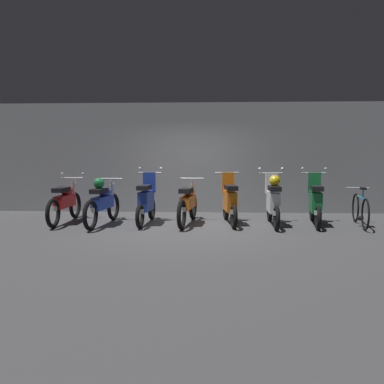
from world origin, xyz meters
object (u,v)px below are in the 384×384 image
object	(u,v)px
bicycle	(360,210)
motorbike_slot_3	(188,203)
motorbike_slot_4	(229,201)
motorbike_slot_1	(103,202)
motorbike_slot_5	(273,200)
motorbike_slot_2	(147,201)
motorbike_slot_0	(65,202)
motorbike_slot_6	(315,202)

from	to	relation	value
bicycle	motorbike_slot_3	bearing A→B (deg)	178.85
motorbike_slot_3	motorbike_slot_4	bearing A→B (deg)	3.91
motorbike_slot_1	motorbike_slot_5	bearing A→B (deg)	1.49
motorbike_slot_2	bicycle	bearing A→B (deg)	-1.15
motorbike_slot_0	bicycle	bearing A→B (deg)	-1.03
motorbike_slot_1	motorbike_slot_4	size ratio (longest dim) A/B	1.16
motorbike_slot_4	motorbike_slot_1	bearing A→B (deg)	-174.77
motorbike_slot_0	motorbike_slot_5	distance (m)	4.79
motorbike_slot_1	motorbike_slot_2	world-z (taller)	motorbike_slot_2
motorbike_slot_3	motorbike_slot_4	distance (m)	0.95
motorbike_slot_2	motorbike_slot_5	size ratio (longest dim) A/B	1.00
motorbike_slot_0	motorbike_slot_6	xyz separation A→B (m)	(5.75, -0.03, 0.04)
motorbike_slot_6	motorbike_slot_3	bearing A→B (deg)	-179.76
motorbike_slot_5	bicycle	world-z (taller)	motorbike_slot_5
motorbike_slot_0	bicycle	size ratio (longest dim) A/B	1.14
motorbike_slot_0	motorbike_slot_1	size ratio (longest dim) A/B	1.00
bicycle	motorbike_slot_1	bearing A→B (deg)	-178.80
motorbike_slot_1	motorbike_slot_2	xyz separation A→B (m)	(0.96, 0.22, 0.00)
motorbike_slot_1	motorbike_slot_5	distance (m)	3.83
motorbike_slot_1	motorbike_slot_5	xyz separation A→B (m)	(3.83, 0.10, 0.04)
motorbike_slot_0	bicycle	world-z (taller)	motorbike_slot_0
motorbike_slot_5	motorbike_slot_1	bearing A→B (deg)	-178.51
motorbike_slot_1	motorbike_slot_3	world-z (taller)	motorbike_slot_1
bicycle	motorbike_slot_2	bearing A→B (deg)	178.85
bicycle	motorbike_slot_5	bearing A→B (deg)	-179.39
motorbike_slot_1	motorbike_slot_3	distance (m)	1.93
motorbike_slot_1	motorbike_slot_2	size ratio (longest dim) A/B	1.16
motorbike_slot_5	motorbike_slot_6	distance (m)	0.97
motorbike_slot_6	motorbike_slot_5	bearing A→B (deg)	-173.53
motorbike_slot_6	bicycle	xyz separation A→B (m)	(0.97, -0.09, -0.17)
motorbike_slot_3	motorbike_slot_2	bearing A→B (deg)	178.82
motorbike_slot_1	motorbike_slot_4	world-z (taller)	motorbike_slot_4
motorbike_slot_0	motorbike_slot_6	distance (m)	5.75
motorbike_slot_5	motorbike_slot_6	size ratio (longest dim) A/B	1.01
motorbike_slot_2	motorbike_slot_3	size ratio (longest dim) A/B	0.87
motorbike_slot_0	motorbike_slot_4	world-z (taller)	motorbike_slot_4
motorbike_slot_2	bicycle	size ratio (longest dim) A/B	0.98
motorbike_slot_0	motorbike_slot_6	size ratio (longest dim) A/B	1.17
motorbike_slot_2	motorbike_slot_6	world-z (taller)	same
motorbike_slot_0	motorbike_slot_2	bearing A→B (deg)	-0.71
motorbike_slot_3	bicycle	world-z (taller)	motorbike_slot_3
motorbike_slot_4	motorbike_slot_6	xyz separation A→B (m)	(1.93, -0.05, 0.00)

